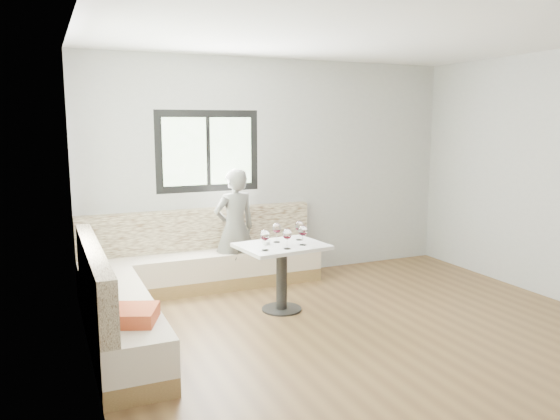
# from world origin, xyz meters

# --- Properties ---
(room) EXTENTS (5.01, 5.01, 2.81)m
(room) POSITION_xyz_m (-0.08, 0.08, 1.41)
(room) COLOR brown
(room) RESTS_ON ground
(banquette) EXTENTS (2.90, 2.80, 0.95)m
(banquette) POSITION_xyz_m (-1.59, 1.63, 0.33)
(banquette) COLOR olive
(banquette) RESTS_ON ground
(table) EXTENTS (0.95, 0.78, 0.72)m
(table) POSITION_xyz_m (-0.51, 1.14, 0.54)
(table) COLOR black
(table) RESTS_ON ground
(person) EXTENTS (0.57, 0.42, 1.46)m
(person) POSITION_xyz_m (-0.69, 2.13, 0.73)
(person) COLOR #64635C
(person) RESTS_ON ground
(olive_ramekin) EXTENTS (0.09, 0.09, 0.04)m
(olive_ramekin) POSITION_xyz_m (-0.66, 1.22, 0.74)
(olive_ramekin) COLOR white
(olive_ramekin) RESTS_ON table
(wine_glass_a) EXTENTS (0.10, 0.10, 0.21)m
(wine_glass_a) POSITION_xyz_m (-0.77, 0.96, 0.87)
(wine_glass_a) COLOR white
(wine_glass_a) RESTS_ON table
(wine_glass_b) EXTENTS (0.10, 0.10, 0.21)m
(wine_glass_b) POSITION_xyz_m (-0.54, 0.93, 0.87)
(wine_glass_b) COLOR white
(wine_glass_b) RESTS_ON table
(wine_glass_c) EXTENTS (0.10, 0.10, 0.21)m
(wine_glass_c) POSITION_xyz_m (-0.32, 1.02, 0.87)
(wine_glass_c) COLOR white
(wine_glass_c) RESTS_ON table
(wine_glass_d) EXTENTS (0.10, 0.10, 0.21)m
(wine_glass_d) POSITION_xyz_m (-0.51, 1.26, 0.87)
(wine_glass_d) COLOR white
(wine_glass_d) RESTS_ON table
(wine_glass_e) EXTENTS (0.10, 0.10, 0.21)m
(wine_glass_e) POSITION_xyz_m (-0.24, 1.27, 0.87)
(wine_glass_e) COLOR white
(wine_glass_e) RESTS_ON table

